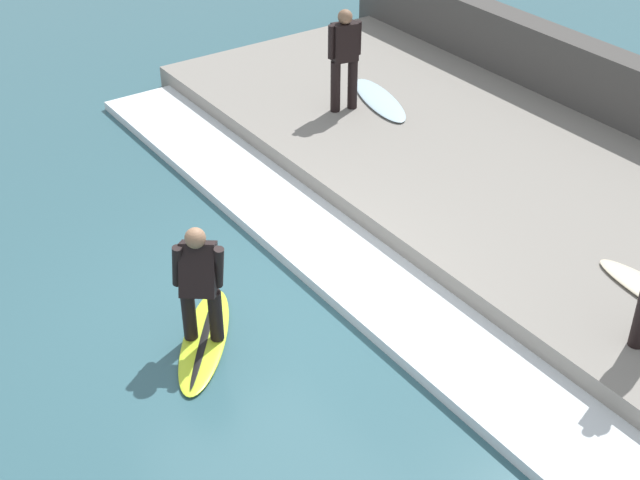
% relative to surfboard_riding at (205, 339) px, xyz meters
% --- Properties ---
extents(ground_plane, '(28.00, 28.00, 0.00)m').
position_rel_surfboard_riding_xyz_m(ground_plane, '(0.71, 0.04, -0.03)').
color(ground_plane, '#335B66').
extents(concrete_ledge, '(4.40, 12.57, 0.35)m').
position_rel_surfboard_riding_xyz_m(concrete_ledge, '(4.81, 0.04, 0.14)').
color(concrete_ledge, gray).
rests_on(concrete_ledge, ground_plane).
extents(wave_foam_crest, '(1.15, 11.94, 0.13)m').
position_rel_surfboard_riding_xyz_m(wave_foam_crest, '(2.04, 0.04, 0.03)').
color(wave_foam_crest, silver).
rests_on(wave_foam_crest, ground_plane).
extents(surfboard_riding, '(1.45, 1.67, 0.07)m').
position_rel_surfboard_riding_xyz_m(surfboard_riding, '(0.00, 0.00, 0.00)').
color(surfboard_riding, '#BFE02D').
rests_on(surfboard_riding, ground_plane).
extents(surfer_riding, '(0.53, 0.54, 1.37)m').
position_rel_surfboard_riding_xyz_m(surfer_riding, '(0.00, 0.00, 0.79)').
color(surfer_riding, black).
rests_on(surfer_riding, surfboard_riding).
extents(surfer_waiting_near, '(0.51, 0.29, 1.54)m').
position_rel_surfboard_riding_xyz_m(surfer_waiting_near, '(4.17, 3.24, 1.19)').
color(surfer_waiting_near, black).
rests_on(surfer_waiting_near, concrete_ledge).
extents(surfboard_waiting_near, '(0.93, 1.76, 0.06)m').
position_rel_surfboard_riding_xyz_m(surfboard_waiting_near, '(4.79, 3.14, 0.35)').
color(surfboard_waiting_near, silver).
rests_on(surfboard_waiting_near, concrete_ledge).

